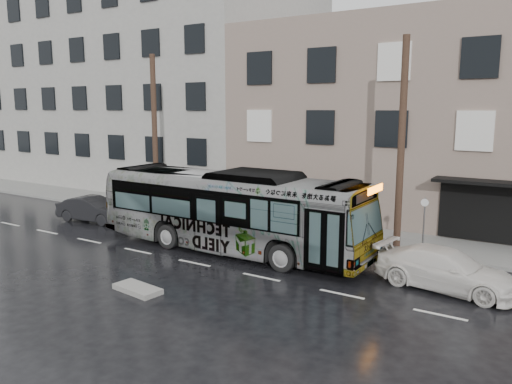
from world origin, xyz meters
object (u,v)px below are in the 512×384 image
utility_pole_front (401,146)px  utility_pole_rear (155,136)px  bus (231,211)px  white_sedan (446,269)px  sign_post (424,226)px  dark_sedan (93,209)px

utility_pole_front → utility_pole_rear: size_ratio=1.00×
bus → white_sedan: (9.07, 0.06, -1.09)m
utility_pole_rear → sign_post: (15.10, 0.00, -3.30)m
sign_post → dark_sedan: size_ratio=0.57×
utility_pole_front → bus: size_ratio=0.70×
sign_post → utility_pole_rear: bearing=180.0°
utility_pole_front → sign_post: size_ratio=3.75×
dark_sedan → sign_post: bearing=-87.5°
bus → utility_pole_rear: bearing=66.4°
white_sedan → dark_sedan: white_sedan is taller
sign_post → bus: (-7.43, -3.47, 0.44)m
utility_pole_front → utility_pole_rear: 14.00m
utility_pole_front → utility_pole_rear: same height
utility_pole_front → sign_post: 3.48m
utility_pole_front → white_sedan: utility_pole_front is taller
utility_pole_rear → bus: utility_pole_rear is taller
bus → sign_post: bearing=-64.2°
sign_post → dark_sedan: 17.37m
utility_pole_rear → white_sedan: (16.74, -3.40, -3.95)m
bus → dark_sedan: size_ratio=3.06×
white_sedan → sign_post: bearing=33.5°
white_sedan → dark_sedan: (-18.75, 0.46, -0.01)m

